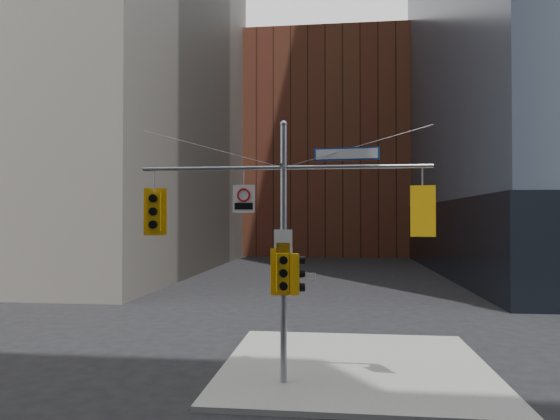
% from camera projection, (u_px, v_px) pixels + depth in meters
% --- Properties ---
extents(ground, '(160.00, 160.00, 0.00)m').
position_uv_depth(ground, '(274.00, 417.00, 11.57)').
color(ground, black).
rests_on(ground, ground).
extents(sidewalk_corner, '(8.00, 8.00, 0.15)m').
position_uv_depth(sidewalk_corner, '(355.00, 366.00, 15.31)').
color(sidewalk_corner, gray).
rests_on(sidewalk_corner, ground).
extents(brick_midrise, '(26.00, 20.00, 28.00)m').
position_uv_depth(brick_midrise, '(327.00, 151.00, 69.42)').
color(brick_midrise, brown).
rests_on(brick_midrise, ground).
extents(signal_assembly, '(8.00, 0.80, 7.30)m').
position_uv_depth(signal_assembly, '(284.00, 225.00, 13.62)').
color(signal_assembly, gray).
rests_on(signal_assembly, ground).
extents(traffic_light_west_arm, '(0.64, 0.58, 1.35)m').
position_uv_depth(traffic_light_west_arm, '(154.00, 212.00, 14.07)').
color(traffic_light_west_arm, '#E8A40C').
rests_on(traffic_light_west_arm, ground).
extents(traffic_light_east_arm, '(0.64, 0.54, 1.35)m').
position_uv_depth(traffic_light_east_arm, '(423.00, 211.00, 13.20)').
color(traffic_light_east_arm, '#E8A40C').
rests_on(traffic_light_east_arm, ground).
extents(traffic_light_pole_side, '(0.48, 0.41, 1.11)m').
position_uv_depth(traffic_light_pole_side, '(295.00, 274.00, 13.58)').
color(traffic_light_pole_side, '#E8A40C').
rests_on(traffic_light_pole_side, ground).
extents(traffic_light_pole_front, '(0.60, 0.55, 1.27)m').
position_uv_depth(traffic_light_pole_front, '(282.00, 272.00, 13.34)').
color(traffic_light_pole_front, '#E8A40C').
rests_on(traffic_light_pole_front, ground).
extents(street_sign_blade, '(1.76, 0.22, 0.34)m').
position_uv_depth(street_sign_blade, '(346.00, 154.00, 13.46)').
color(street_sign_blade, navy).
rests_on(street_sign_blade, ground).
extents(regulatory_sign_arm, '(0.62, 0.09, 0.77)m').
position_uv_depth(regulatory_sign_arm, '(244.00, 198.00, 13.74)').
color(regulatory_sign_arm, silver).
rests_on(regulatory_sign_arm, ground).
extents(regulatory_sign_pole, '(0.50, 0.09, 0.65)m').
position_uv_depth(regulatory_sign_pole, '(283.00, 242.00, 13.50)').
color(regulatory_sign_pole, silver).
rests_on(regulatory_sign_pole, ground).
extents(street_blade_ew, '(0.83, 0.04, 0.17)m').
position_uv_depth(street_blade_ew, '(300.00, 276.00, 13.55)').
color(street_blade_ew, silver).
rests_on(street_blade_ew, ground).
extents(street_blade_ns, '(0.08, 0.82, 0.16)m').
position_uv_depth(street_blade_ns, '(285.00, 284.00, 14.05)').
color(street_blade_ns, '#145926').
rests_on(street_blade_ns, ground).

